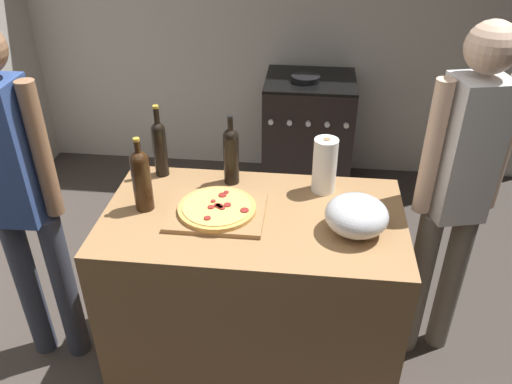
{
  "coord_description": "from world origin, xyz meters",
  "views": [
    {
      "loc": [
        0.35,
        -1.07,
        2.15
      ],
      "look_at": [
        0.14,
        0.82,
        0.96
      ],
      "focal_mm": 36.34,
      "sensor_mm": 36.0,
      "label": 1
    }
  ],
  "objects_px": {
    "wine_bottle_clear": "(160,146)",
    "person_in_stripes": "(20,192)",
    "stove": "(308,136)",
    "mixing_bowl": "(357,216)",
    "paper_towel_roll": "(325,165)",
    "wine_bottle_amber": "(231,154)",
    "wine_bottle_green": "(141,178)",
    "person_in_red": "(458,187)",
    "pizza": "(217,208)"
  },
  "relations": [
    {
      "from": "wine_bottle_amber",
      "to": "person_in_stripes",
      "type": "distance_m",
      "value": 0.93
    },
    {
      "from": "wine_bottle_green",
      "to": "stove",
      "type": "xyz_separation_m",
      "value": [
        0.68,
        1.74,
        -0.61
      ]
    },
    {
      "from": "stove",
      "to": "person_in_red",
      "type": "relative_size",
      "value": 0.55
    },
    {
      "from": "paper_towel_roll",
      "to": "person_in_red",
      "type": "bearing_deg",
      "value": -1.56
    },
    {
      "from": "wine_bottle_amber",
      "to": "person_in_red",
      "type": "relative_size",
      "value": 0.2
    },
    {
      "from": "pizza",
      "to": "person_in_stripes",
      "type": "xyz_separation_m",
      "value": [
        -0.86,
        -0.01,
        0.03
      ]
    },
    {
      "from": "wine_bottle_green",
      "to": "wine_bottle_amber",
      "type": "relative_size",
      "value": 1.0
    },
    {
      "from": "person_in_stripes",
      "to": "person_in_red",
      "type": "distance_m",
      "value": 1.89
    },
    {
      "from": "stove",
      "to": "person_in_red",
      "type": "distance_m",
      "value": 1.74
    },
    {
      "from": "wine_bottle_clear",
      "to": "person_in_red",
      "type": "distance_m",
      "value": 1.34
    },
    {
      "from": "paper_towel_roll",
      "to": "wine_bottle_clear",
      "type": "distance_m",
      "value": 0.76
    },
    {
      "from": "paper_towel_roll",
      "to": "person_in_red",
      "type": "height_order",
      "value": "person_in_red"
    },
    {
      "from": "person_in_red",
      "to": "wine_bottle_clear",
      "type": "bearing_deg",
      "value": 176.78
    },
    {
      "from": "pizza",
      "to": "mixing_bowl",
      "type": "height_order",
      "value": "mixing_bowl"
    },
    {
      "from": "mixing_bowl",
      "to": "wine_bottle_amber",
      "type": "xyz_separation_m",
      "value": [
        -0.55,
        0.33,
        0.07
      ]
    },
    {
      "from": "wine_bottle_green",
      "to": "wine_bottle_clear",
      "type": "xyz_separation_m",
      "value": [
        -0.0,
        0.29,
        0.0
      ]
    },
    {
      "from": "mixing_bowl",
      "to": "stove",
      "type": "distance_m",
      "value": 1.9
    },
    {
      "from": "pizza",
      "to": "paper_towel_roll",
      "type": "height_order",
      "value": "paper_towel_roll"
    },
    {
      "from": "pizza",
      "to": "stove",
      "type": "xyz_separation_m",
      "value": [
        0.36,
        1.75,
        -0.49
      ]
    },
    {
      "from": "wine_bottle_green",
      "to": "person_in_stripes",
      "type": "relative_size",
      "value": 0.2
    },
    {
      "from": "mixing_bowl",
      "to": "wine_bottle_clear",
      "type": "height_order",
      "value": "wine_bottle_clear"
    },
    {
      "from": "pizza",
      "to": "wine_bottle_green",
      "type": "distance_m",
      "value": 0.34
    },
    {
      "from": "wine_bottle_amber",
      "to": "stove",
      "type": "bearing_deg",
      "value": 77.16
    },
    {
      "from": "wine_bottle_green",
      "to": "person_in_red",
      "type": "height_order",
      "value": "person_in_red"
    },
    {
      "from": "wine_bottle_green",
      "to": "paper_towel_roll",
      "type": "bearing_deg",
      "value": 16.89
    },
    {
      "from": "pizza",
      "to": "wine_bottle_clear",
      "type": "bearing_deg",
      "value": 136.34
    },
    {
      "from": "mixing_bowl",
      "to": "paper_towel_roll",
      "type": "xyz_separation_m",
      "value": [
        -0.13,
        0.31,
        0.05
      ]
    },
    {
      "from": "stove",
      "to": "wine_bottle_amber",
      "type": "bearing_deg",
      "value": -102.84
    },
    {
      "from": "pizza",
      "to": "stove",
      "type": "distance_m",
      "value": 1.85
    },
    {
      "from": "pizza",
      "to": "person_in_stripes",
      "type": "distance_m",
      "value": 0.86
    },
    {
      "from": "person_in_stripes",
      "to": "wine_bottle_amber",
      "type": "bearing_deg",
      "value": 17.83
    },
    {
      "from": "pizza",
      "to": "paper_towel_roll",
      "type": "xyz_separation_m",
      "value": [
        0.44,
        0.24,
        0.1
      ]
    },
    {
      "from": "wine_bottle_amber",
      "to": "person_in_stripes",
      "type": "height_order",
      "value": "person_in_stripes"
    },
    {
      "from": "pizza",
      "to": "wine_bottle_amber",
      "type": "height_order",
      "value": "wine_bottle_amber"
    },
    {
      "from": "wine_bottle_amber",
      "to": "stove",
      "type": "relative_size",
      "value": 0.36
    },
    {
      "from": "mixing_bowl",
      "to": "person_in_stripes",
      "type": "height_order",
      "value": "person_in_stripes"
    },
    {
      "from": "mixing_bowl",
      "to": "paper_towel_roll",
      "type": "bearing_deg",
      "value": 112.56
    },
    {
      "from": "paper_towel_roll",
      "to": "person_in_stripes",
      "type": "bearing_deg",
      "value": -168.81
    },
    {
      "from": "wine_bottle_clear",
      "to": "person_in_stripes",
      "type": "height_order",
      "value": "person_in_stripes"
    },
    {
      "from": "wine_bottle_clear",
      "to": "person_in_stripes",
      "type": "xyz_separation_m",
      "value": [
        -0.54,
        -0.32,
        -0.09
      ]
    },
    {
      "from": "wine_bottle_clear",
      "to": "stove",
      "type": "relative_size",
      "value": 0.38
    },
    {
      "from": "wine_bottle_clear",
      "to": "wine_bottle_amber",
      "type": "relative_size",
      "value": 1.05
    },
    {
      "from": "paper_towel_roll",
      "to": "stove",
      "type": "xyz_separation_m",
      "value": [
        -0.08,
        1.51,
        -0.59
      ]
    },
    {
      "from": "pizza",
      "to": "wine_bottle_clear",
      "type": "relative_size",
      "value": 0.94
    },
    {
      "from": "pizza",
      "to": "wine_bottle_amber",
      "type": "xyz_separation_m",
      "value": [
        0.02,
        0.27,
        0.12
      ]
    },
    {
      "from": "paper_towel_roll",
      "to": "person_in_red",
      "type": "distance_m",
      "value": 0.58
    },
    {
      "from": "person_in_stripes",
      "to": "wine_bottle_green",
      "type": "bearing_deg",
      "value": 2.84
    },
    {
      "from": "stove",
      "to": "person_in_stripes",
      "type": "distance_m",
      "value": 2.21
    },
    {
      "from": "mixing_bowl",
      "to": "person_in_red",
      "type": "height_order",
      "value": "person_in_red"
    },
    {
      "from": "paper_towel_roll",
      "to": "wine_bottle_green",
      "type": "bearing_deg",
      "value": -163.11
    }
  ]
}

